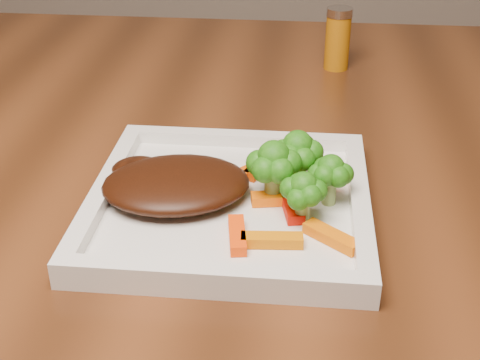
# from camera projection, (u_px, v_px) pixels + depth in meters

# --- Properties ---
(dining_table) EXTENTS (1.60, 0.90, 0.75)m
(dining_table) POSITION_uv_depth(u_px,v_px,m) (295.00, 348.00, 1.02)
(dining_table) COLOR #562B13
(dining_table) RESTS_ON floor
(plate) EXTENTS (0.27, 0.27, 0.01)m
(plate) POSITION_uv_depth(u_px,v_px,m) (230.00, 207.00, 0.66)
(plate) COLOR white
(plate) RESTS_ON dining_table
(steak) EXTENTS (0.17, 0.14, 0.03)m
(steak) POSITION_uv_depth(u_px,v_px,m) (176.00, 184.00, 0.66)
(steak) COLOR #351408
(steak) RESTS_ON plate
(broccoli_0) EXTENTS (0.07, 0.07, 0.07)m
(broccoli_0) POSITION_uv_depth(u_px,v_px,m) (297.00, 155.00, 0.67)
(broccoli_0) COLOR #316410
(broccoli_0) RESTS_ON plate
(broccoli_1) EXTENTS (0.05, 0.05, 0.06)m
(broccoli_1) POSITION_uv_depth(u_px,v_px,m) (331.00, 174.00, 0.64)
(broccoli_1) COLOR #126F15
(broccoli_1) RESTS_ON plate
(broccoli_2) EXTENTS (0.06, 0.06, 0.06)m
(broccoli_2) POSITION_uv_depth(u_px,v_px,m) (303.00, 194.00, 0.61)
(broccoli_2) COLOR #326811
(broccoli_2) RESTS_ON plate
(broccoli_3) EXTENTS (0.08, 0.08, 0.06)m
(broccoli_3) POSITION_uv_depth(u_px,v_px,m) (273.00, 172.00, 0.64)
(broccoli_3) COLOR #106311
(broccoli_3) RESTS_ON plate
(carrot_0) EXTENTS (0.06, 0.02, 0.01)m
(carrot_0) POSITION_uv_depth(u_px,v_px,m) (272.00, 240.00, 0.59)
(carrot_0) COLOR #D76F03
(carrot_0) RESTS_ON plate
(carrot_1) EXTENTS (0.05, 0.05, 0.01)m
(carrot_1) POSITION_uv_depth(u_px,v_px,m) (332.00, 237.00, 0.59)
(carrot_1) COLOR #DF6503
(carrot_1) RESTS_ON plate
(carrot_2) EXTENTS (0.02, 0.05, 0.01)m
(carrot_2) POSITION_uv_depth(u_px,v_px,m) (237.00, 235.00, 0.60)
(carrot_2) COLOR #FC3F04
(carrot_2) RESTS_ON plate
(carrot_3) EXTENTS (0.06, 0.04, 0.01)m
(carrot_3) POSITION_uv_depth(u_px,v_px,m) (332.00, 176.00, 0.69)
(carrot_3) COLOR #FF2B04
(carrot_3) RESTS_ON plate
(carrot_4) EXTENTS (0.03, 0.05, 0.01)m
(carrot_4) POSITION_uv_depth(u_px,v_px,m) (260.00, 167.00, 0.71)
(carrot_4) COLOR #E44503
(carrot_4) RESTS_ON plate
(carrot_5) EXTENTS (0.03, 0.06, 0.01)m
(carrot_5) POSITION_uv_depth(u_px,v_px,m) (291.00, 204.00, 0.64)
(carrot_5) COLOR red
(carrot_5) RESTS_ON plate
(carrot_6) EXTENTS (0.06, 0.03, 0.01)m
(carrot_6) POSITION_uv_depth(u_px,v_px,m) (281.00, 198.00, 0.65)
(carrot_6) COLOR #FF6504
(carrot_6) RESTS_ON plate
(spice_shaker) EXTENTS (0.04, 0.04, 0.09)m
(spice_shaker) POSITION_uv_depth(u_px,v_px,m) (338.00, 39.00, 0.99)
(spice_shaker) COLOR #A76009
(spice_shaker) RESTS_ON dining_table
(carrot_7) EXTENTS (0.05, 0.05, 0.01)m
(carrot_7) POSITION_uv_depth(u_px,v_px,m) (258.00, 168.00, 0.70)
(carrot_7) COLOR #D84703
(carrot_7) RESTS_ON plate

